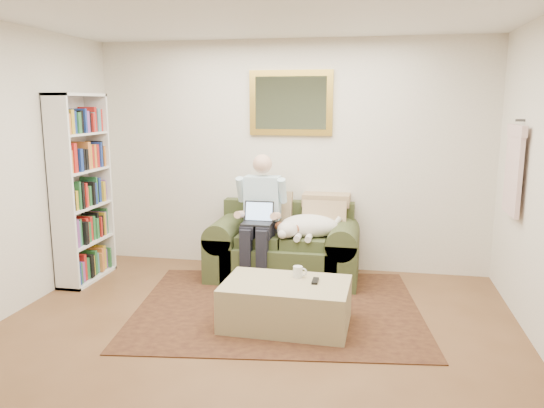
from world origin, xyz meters
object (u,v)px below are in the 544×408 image
(sleeping_dog, at_px, (310,226))
(laptop, at_px, (258,218))
(ottoman, at_px, (286,304))
(coffee_mug, at_px, (298,272))
(sofa, at_px, (284,253))
(bookshelf, at_px, (82,189))
(seated_man, at_px, (259,219))

(sleeping_dog, bearing_deg, laptop, -166.36)
(ottoman, bearing_deg, coffee_mug, 64.31)
(coffee_mug, bearing_deg, laptop, 121.83)
(coffee_mug, bearing_deg, sofa, 105.86)
(laptop, xyz_separation_m, coffee_mug, (0.56, -0.90, -0.27))
(laptop, height_order, coffee_mug, laptop)
(sleeping_dog, bearing_deg, bookshelf, -171.12)
(laptop, distance_m, coffee_mug, 1.09)
(laptop, height_order, ottoman, laptop)
(laptop, xyz_separation_m, bookshelf, (-1.87, -0.25, 0.29))
(sofa, height_order, coffee_mug, sofa)
(sofa, xyz_separation_m, seated_man, (-0.24, -0.15, 0.40))
(sofa, height_order, sleeping_dog, sofa)
(sleeping_dog, relative_size, coffee_mug, 6.65)
(laptop, distance_m, sleeping_dog, 0.56)
(sofa, bearing_deg, bookshelf, -167.80)
(ottoman, bearing_deg, laptop, 114.42)
(seated_man, xyz_separation_m, coffee_mug, (0.56, -0.96, -0.24))
(sofa, distance_m, bookshelf, 2.28)
(coffee_mug, height_order, bookshelf, bookshelf)
(sofa, height_order, seated_man, seated_man)
(sleeping_dog, height_order, ottoman, sleeping_dog)
(ottoman, bearing_deg, sleeping_dog, 87.50)
(seated_man, distance_m, ottoman, 1.31)
(seated_man, height_order, bookshelf, bookshelf)
(sofa, xyz_separation_m, laptop, (-0.24, -0.21, 0.43))
(ottoman, relative_size, coffee_mug, 10.71)
(seated_man, xyz_separation_m, bookshelf, (-1.87, -0.31, 0.32))
(seated_man, distance_m, sleeping_dog, 0.54)
(sofa, bearing_deg, sleeping_dog, -15.74)
(sleeping_dog, relative_size, bookshelf, 0.33)
(coffee_mug, bearing_deg, seated_man, 120.13)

